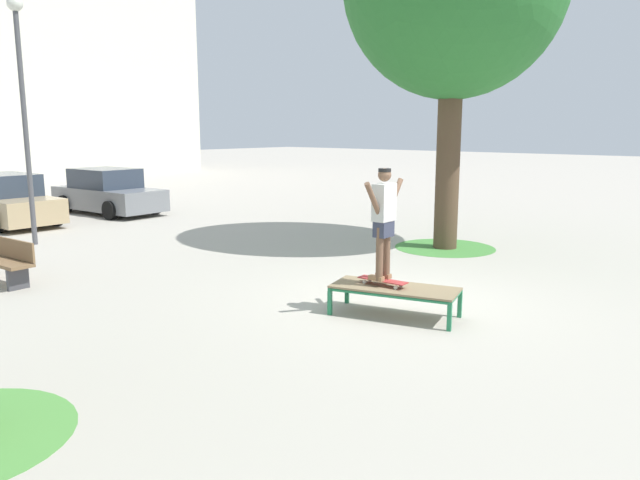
{
  "coord_description": "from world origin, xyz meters",
  "views": [
    {
      "loc": [
        -8.2,
        -5.42,
        2.83
      ],
      "look_at": [
        -0.7,
        1.07,
        1.0
      ],
      "focal_mm": 34.22,
      "sensor_mm": 36.0,
      "label": 1
    }
  ],
  "objects_px": {
    "skateboard": "(383,281)",
    "light_post": "(22,85)",
    "skater": "(384,216)",
    "car_grey": "(108,193)",
    "car_tan": "(5,201)",
    "skate_box": "(395,290)"
  },
  "relations": [
    {
      "from": "skate_box",
      "to": "car_tan",
      "type": "distance_m",
      "value": 13.78
    },
    {
      "from": "car_tan",
      "to": "light_post",
      "type": "relative_size",
      "value": 0.73
    },
    {
      "from": "skate_box",
      "to": "skater",
      "type": "height_order",
      "value": "skater"
    },
    {
      "from": "skate_box",
      "to": "car_tan",
      "type": "bearing_deg",
      "value": 90.33
    },
    {
      "from": "skate_box",
      "to": "skater",
      "type": "relative_size",
      "value": 1.2
    },
    {
      "from": "skateboard",
      "to": "light_post",
      "type": "relative_size",
      "value": 0.14
    },
    {
      "from": "skater",
      "to": "skate_box",
      "type": "bearing_deg",
      "value": -73.77
    },
    {
      "from": "skate_box",
      "to": "light_post",
      "type": "distance_m",
      "value": 10.6
    },
    {
      "from": "skate_box",
      "to": "light_post",
      "type": "bearing_deg",
      "value": 95.38
    },
    {
      "from": "skater",
      "to": "car_grey",
      "type": "bearing_deg",
      "value": 76.36
    },
    {
      "from": "car_tan",
      "to": "skateboard",
      "type": "bearing_deg",
      "value": -89.9
    },
    {
      "from": "car_tan",
      "to": "light_post",
      "type": "distance_m",
      "value": 4.99
    },
    {
      "from": "skater",
      "to": "car_tan",
      "type": "relative_size",
      "value": 0.4
    },
    {
      "from": "skate_box",
      "to": "skater",
      "type": "bearing_deg",
      "value": 106.23
    },
    {
      "from": "light_post",
      "to": "car_tan",
      "type": "bearing_deg",
      "value": 77.16
    },
    {
      "from": "skater",
      "to": "skateboard",
      "type": "bearing_deg",
      "value": -87.39
    },
    {
      "from": "skate_box",
      "to": "light_post",
      "type": "xyz_separation_m",
      "value": [
        -0.94,
        9.99,
        3.41
      ]
    },
    {
      "from": "car_tan",
      "to": "skate_box",
      "type": "bearing_deg",
      "value": -89.67
    },
    {
      "from": "skateboard",
      "to": "car_tan",
      "type": "distance_m",
      "value": 13.59
    },
    {
      "from": "car_tan",
      "to": "light_post",
      "type": "xyz_separation_m",
      "value": [
        -0.86,
        -3.79,
        3.13
      ]
    },
    {
      "from": "skate_box",
      "to": "skateboard",
      "type": "bearing_deg",
      "value": 106.34
    },
    {
      "from": "skate_box",
      "to": "car_grey",
      "type": "relative_size",
      "value": 0.47
    }
  ]
}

